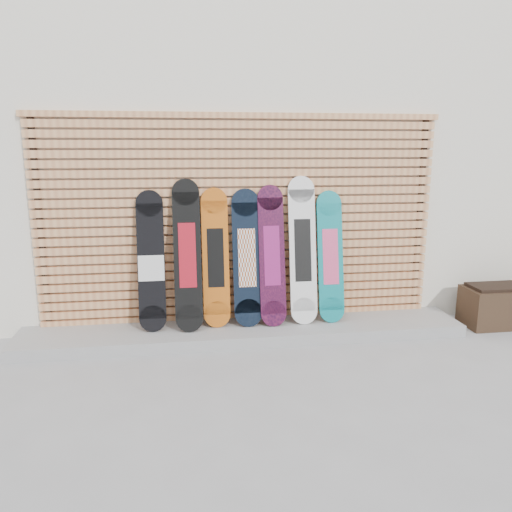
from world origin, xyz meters
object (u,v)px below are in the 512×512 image
object	(u,v)px
snowboard_1	(187,255)
snowboard_6	(330,257)
planter_box	(510,305)
snowboard_0	(151,262)
snowboard_3	(247,258)
snowboard_5	(303,250)
snowboard_2	(216,258)
snowboard_4	(272,256)

from	to	relation	value
snowboard_1	snowboard_6	xyz separation A→B (m)	(1.51, 0.03, -0.07)
planter_box	snowboard_0	size ratio (longest dim) A/B	0.73
snowboard_3	snowboard_5	distance (m)	0.59
snowboard_1	snowboard_5	size ratio (longest dim) A/B	0.99
planter_box	snowboard_1	xyz separation A→B (m)	(-3.55, 0.14, 0.65)
snowboard_6	snowboard_2	bearing A→B (deg)	179.22
planter_box	snowboard_3	xyz separation A→B (m)	(-2.94, 0.17, 0.60)
snowboard_4	snowboard_6	xyz separation A→B (m)	(0.64, 0.01, -0.03)
snowboard_6	snowboard_0	bearing A→B (deg)	-179.89
snowboard_2	snowboard_6	distance (m)	1.22
planter_box	snowboard_3	size ratio (longest dim) A/B	0.73
snowboard_0	snowboard_1	world-z (taller)	snowboard_1
snowboard_4	snowboard_5	size ratio (longest dim) A/B	0.94
snowboard_0	snowboard_4	distance (m)	1.24
snowboard_3	snowboard_1	bearing A→B (deg)	-176.93
snowboard_1	planter_box	bearing A→B (deg)	-2.26
snowboard_0	snowboard_6	world-z (taller)	snowboard_0
snowboard_1	snowboard_6	distance (m)	1.51
snowboard_6	planter_box	bearing A→B (deg)	-4.86
snowboard_4	snowboard_6	size ratio (longest dim) A/B	1.05
snowboard_2	snowboard_6	world-z (taller)	snowboard_2
snowboard_5	snowboard_1	bearing A→B (deg)	-178.57
snowboard_1	snowboard_6	size ratio (longest dim) A/B	1.10
snowboard_5	snowboard_6	bearing A→B (deg)	0.57
snowboard_3	snowboard_5	size ratio (longest dim) A/B	0.92
snowboard_5	snowboard_4	bearing A→B (deg)	-178.26
snowboard_5	snowboard_3	bearing A→B (deg)	179.74
snowboard_2	snowboard_3	world-z (taller)	snowboard_2
snowboard_1	snowboard_2	bearing A→B (deg)	9.80
snowboard_5	snowboard_6	size ratio (longest dim) A/B	1.11
snowboard_2	snowboard_3	xyz separation A→B (m)	(0.32, -0.02, -0.01)
snowboard_0	snowboard_4	world-z (taller)	snowboard_4
snowboard_0	snowboard_4	size ratio (longest dim) A/B	0.97
snowboard_5	planter_box	bearing A→B (deg)	-4.16
snowboard_1	snowboard_2	distance (m)	0.30
snowboard_4	snowboard_5	bearing A→B (deg)	1.74
planter_box	snowboard_4	bearing A→B (deg)	176.57
snowboard_0	snowboard_6	xyz separation A→B (m)	(1.87, 0.00, -0.00)
snowboard_1	snowboard_4	size ratio (longest dim) A/B	1.05
snowboard_2	snowboard_6	xyz separation A→B (m)	(1.22, -0.02, -0.02)
snowboard_0	snowboard_2	distance (m)	0.65
snowboard_0	snowboard_2	size ratio (longest dim) A/B	0.99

